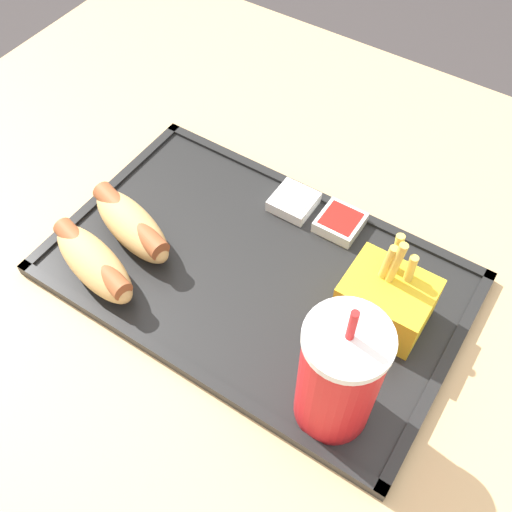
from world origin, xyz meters
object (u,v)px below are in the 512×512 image
object	(u,v)px
soda_cup	(339,376)
hot_dog_near	(131,224)
fries_carton	(386,299)
sauce_cup_ketchup	(340,222)
hot_dog_far	(94,262)
sauce_cup_mayo	(294,201)

from	to	relation	value
soda_cup	hot_dog_near	xyz separation A→B (m)	(0.29, -0.06, -0.05)
fries_carton	sauce_cup_ketchup	size ratio (longest dim) A/B	2.25
soda_cup	sauce_cup_ketchup	world-z (taller)	soda_cup
hot_dog_far	sauce_cup_ketchup	bearing A→B (deg)	-132.64
hot_dog_far	sauce_cup_mayo	world-z (taller)	hot_dog_far
hot_dog_far	sauce_cup_mayo	distance (m)	0.24
sauce_cup_ketchup	fries_carton	bearing A→B (deg)	139.24
soda_cup	sauce_cup_mayo	xyz separation A→B (m)	(0.16, -0.20, -0.06)
sauce_cup_mayo	sauce_cup_ketchup	distance (m)	0.06
hot_dog_far	fries_carton	bearing A→B (deg)	-156.17
soda_cup	sauce_cup_mayo	bearing A→B (deg)	-51.10
hot_dog_far	fries_carton	size ratio (longest dim) A/B	1.23
hot_dog_far	sauce_cup_ketchup	distance (m)	0.28
sauce_cup_mayo	hot_dog_near	bearing A→B (deg)	47.98
fries_carton	hot_dog_far	bearing A→B (deg)	23.83
hot_dog_near	sauce_cup_ketchup	distance (m)	0.24
soda_cup	sauce_cup_ketchup	size ratio (longest dim) A/B	3.59
hot_dog_far	sauce_cup_mayo	xyz separation A→B (m)	(-0.13, -0.21, -0.02)
soda_cup	hot_dog_far	size ratio (longest dim) A/B	1.30
sauce_cup_mayo	hot_dog_far	bearing A→B (deg)	57.96
soda_cup	sauce_cup_ketchup	bearing A→B (deg)	-63.73
sauce_cup_ketchup	hot_dog_near	bearing A→B (deg)	37.13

